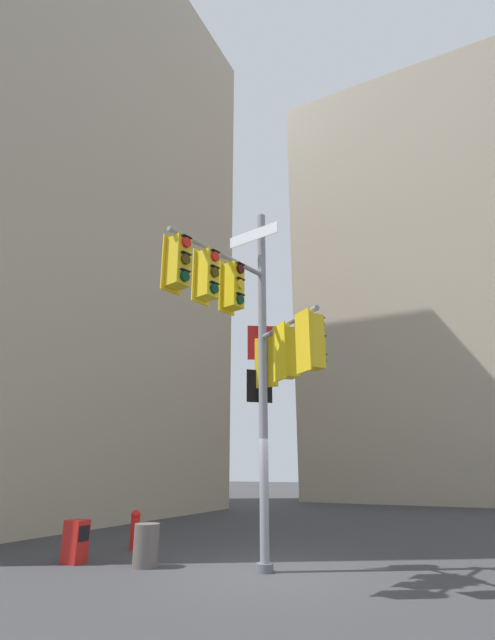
{
  "coord_description": "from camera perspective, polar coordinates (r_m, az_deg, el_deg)",
  "views": [
    {
      "loc": [
        4.12,
        -9.0,
        1.9
      ],
      "look_at": [
        -0.23,
        -0.29,
        5.08
      ],
      "focal_mm": 25.67,
      "sensor_mm": 36.0,
      "label": 1
    }
  ],
  "objects": [
    {
      "name": "building_tower_left",
      "position": [
        27.14,
        -26.43,
        10.69
      ],
      "size": [
        16.31,
        16.31,
        28.19
      ],
      "primitive_type": "cube",
      "color": "tan",
      "rests_on": "ground"
    },
    {
      "name": "fire_hydrant",
      "position": [
        12.84,
        -13.85,
        -23.94
      ],
      "size": [
        0.33,
        0.23,
        0.92
      ],
      "color": "red",
      "rests_on": "ground"
    },
    {
      "name": "building_mid_block",
      "position": [
        38.97,
        22.57,
        2.52
      ],
      "size": [
        17.62,
        17.62,
        29.38
      ],
      "primitive_type": "cube",
      "color": "tan",
      "rests_on": "ground"
    },
    {
      "name": "trash_bin",
      "position": [
        10.69,
        -12.52,
        -25.71
      ],
      "size": [
        0.52,
        0.52,
        0.82
      ],
      "primitive_type": "cylinder",
      "color": "#59514C",
      "rests_on": "ground"
    },
    {
      "name": "ground",
      "position": [
        10.08,
        2.19,
        -28.92
      ],
      "size": [
        120.0,
        120.0,
        0.0
      ],
      "primitive_type": "plane",
      "color": "#38383A"
    },
    {
      "name": "signal_pole_assembly",
      "position": [
        9.48,
        0.53,
        -1.34
      ],
      "size": [
        2.65,
        3.34,
        7.82
      ],
      "color": "gray",
      "rests_on": "ground"
    },
    {
      "name": "newspaper_box",
      "position": [
        11.46,
        -20.64,
        -24.41
      ],
      "size": [
        0.45,
        0.36,
        0.85
      ],
      "color": "red",
      "rests_on": "ground"
    }
  ]
}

